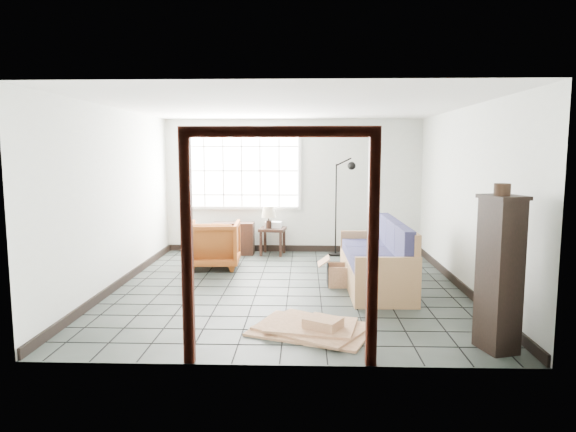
{
  "coord_description": "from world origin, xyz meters",
  "views": [
    {
      "loc": [
        0.23,
        -7.3,
        1.98
      ],
      "look_at": [
        -0.02,
        0.3,
        1.02
      ],
      "focal_mm": 32.0,
      "sensor_mm": 36.0,
      "label": 1
    }
  ],
  "objects_px": {
    "armchair": "(214,242)",
    "tall_shelf": "(499,273)",
    "futon_sofa": "(380,263)",
    "side_table": "(273,233)"
  },
  "relations": [
    {
      "from": "futon_sofa",
      "to": "side_table",
      "type": "height_order",
      "value": "futon_sofa"
    },
    {
      "from": "tall_shelf",
      "to": "futon_sofa",
      "type": "bearing_deg",
      "value": 92.42
    },
    {
      "from": "armchair",
      "to": "tall_shelf",
      "type": "relative_size",
      "value": 0.57
    },
    {
      "from": "futon_sofa",
      "to": "tall_shelf",
      "type": "bearing_deg",
      "value": -71.92
    },
    {
      "from": "futon_sofa",
      "to": "tall_shelf",
      "type": "xyz_separation_m",
      "value": [
        0.82,
        -2.39,
        0.44
      ]
    },
    {
      "from": "futon_sofa",
      "to": "side_table",
      "type": "relative_size",
      "value": 4.15
    },
    {
      "from": "side_table",
      "to": "tall_shelf",
      "type": "height_order",
      "value": "tall_shelf"
    },
    {
      "from": "futon_sofa",
      "to": "tall_shelf",
      "type": "relative_size",
      "value": 1.42
    },
    {
      "from": "futon_sofa",
      "to": "armchair",
      "type": "xyz_separation_m",
      "value": [
        -2.65,
        1.19,
        0.09
      ]
    },
    {
      "from": "tall_shelf",
      "to": "armchair",
      "type": "bearing_deg",
      "value": 117.64
    }
  ]
}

